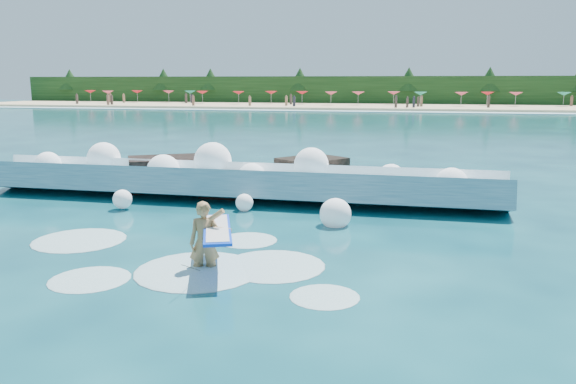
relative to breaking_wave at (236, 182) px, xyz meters
name	(u,v)px	position (x,y,z in m)	size (l,w,h in m)	color
ground	(208,254)	(1.44, -6.54, -0.55)	(200.00, 200.00, 0.00)	#07313E
beach	(387,107)	(1.44, 71.46, -0.35)	(140.00, 20.00, 0.40)	tan
wet_band	(383,111)	(1.44, 60.46, -0.51)	(140.00, 5.00, 0.08)	silver
treeline	(391,91)	(1.44, 81.46, 1.95)	(140.00, 4.00, 5.00)	black
breaking_wave	(236,182)	(0.00, 0.00, 0.00)	(18.27, 2.83, 1.57)	teal
rock_cluster	(229,179)	(-0.62, 1.03, -0.06)	(8.70, 3.41, 1.54)	black
surfer_with_board	(207,240)	(1.84, -7.60, 0.13)	(1.42, 2.98, 1.83)	#997347
wave_spray	(229,171)	(-0.19, -0.25, 0.45)	(15.41, 4.57, 2.04)	white
surf_foam	(184,261)	(1.07, -7.18, -0.55)	(8.75, 5.20, 0.14)	silver
beach_umbrellas	(390,93)	(1.72, 73.52, 1.70)	(110.34, 6.85, 0.50)	red
beachgoers	(350,102)	(-4.11, 67.87, 0.53)	(105.19, 13.60, 1.94)	#3F332D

